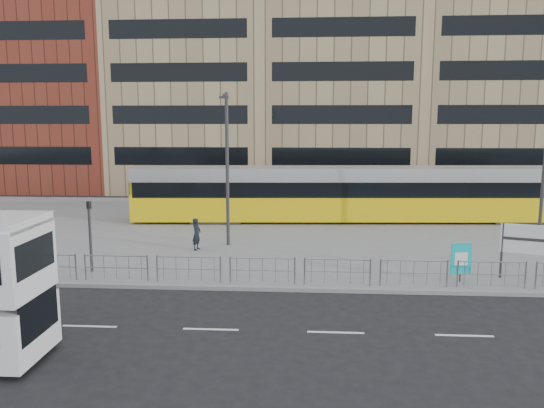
# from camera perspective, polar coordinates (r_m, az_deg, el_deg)

# --- Properties ---
(ground) EXTENTS (120.00, 120.00, 0.00)m
(ground) POSITION_cam_1_polar(r_m,az_deg,el_deg) (21.14, 0.77, -9.38)
(ground) COLOR black
(ground) RESTS_ON ground
(plaza) EXTENTS (64.00, 24.00, 0.15)m
(plaza) POSITION_cam_1_polar(r_m,az_deg,el_deg) (32.73, 1.83, -2.67)
(plaza) COLOR slate
(plaza) RESTS_ON ground
(kerb) EXTENTS (64.00, 0.25, 0.17)m
(kerb) POSITION_cam_1_polar(r_m,az_deg,el_deg) (21.17, 0.78, -9.14)
(kerb) COLOR gray
(kerb) RESTS_ON ground
(building_row) EXTENTS (70.40, 18.40, 31.20)m
(building_row) POSITION_cam_1_polar(r_m,az_deg,el_deg) (54.69, 4.36, 15.45)
(building_row) COLOR maroon
(building_row) RESTS_ON ground
(pedestrian_barrier) EXTENTS (32.07, 0.07, 1.10)m
(pedestrian_barrier) POSITION_cam_1_polar(r_m,az_deg,el_deg) (21.34, 6.25, -6.51)
(pedestrian_barrier) COLOR gray
(pedestrian_barrier) RESTS_ON plaza
(road_markings) EXTENTS (62.00, 0.12, 0.01)m
(road_markings) POSITION_cam_1_polar(r_m,az_deg,el_deg) (17.36, 3.47, -13.54)
(road_markings) COLOR white
(road_markings) RESTS_ON ground
(tram) EXTENTS (30.29, 4.70, 3.56)m
(tram) POSITION_cam_1_polar(r_m,az_deg,el_deg) (35.13, 9.99, 1.07)
(tram) COLOR yellow
(tram) RESTS_ON plaza
(station_sign) EXTENTS (1.94, 0.71, 2.32)m
(station_sign) POSITION_cam_1_polar(r_m,az_deg,el_deg) (24.04, 25.71, -3.69)
(station_sign) COLOR #2D2D30
(station_sign) RESTS_ON plaza
(ad_panel) EXTENTS (0.86, 0.21, 1.61)m
(ad_panel) POSITION_cam_1_polar(r_m,az_deg,el_deg) (22.90, 19.66, -5.62)
(ad_panel) COLOR #2D2D30
(ad_panel) RESTS_ON plaza
(pedestrian) EXTENTS (0.54, 0.68, 1.62)m
(pedestrian) POSITION_cam_1_polar(r_m,az_deg,el_deg) (27.19, -8.11, -3.23)
(pedestrian) COLOR black
(pedestrian) RESTS_ON plaza
(traffic_light_west) EXTENTS (0.22, 0.25, 3.10)m
(traffic_light_west) POSITION_cam_1_polar(r_m,az_deg,el_deg) (24.14, -19.02, -2.35)
(traffic_light_west) COLOR #2D2D30
(traffic_light_west) RESTS_ON plaza
(lamp_post_west) EXTENTS (0.45, 1.04, 7.95)m
(lamp_post_west) POSITION_cam_1_polar(r_m,az_deg,el_deg) (27.55, -4.86, 4.42)
(lamp_post_west) COLOR #2D2D30
(lamp_post_west) RESTS_ON plaza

